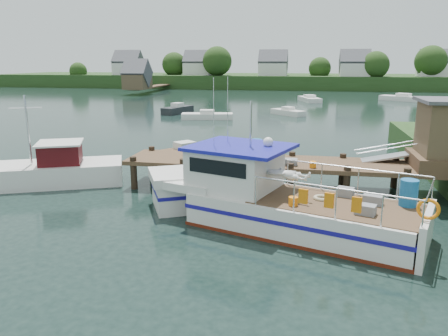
% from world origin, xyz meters
% --- Properties ---
extents(ground_plane, '(160.00, 160.00, 0.00)m').
position_xyz_m(ground_plane, '(0.00, 0.00, 0.00)').
color(ground_plane, black).
extents(far_shore, '(140.00, 42.55, 9.22)m').
position_xyz_m(far_shore, '(0.01, 82.37, 2.10)').
color(far_shore, '#24411A').
rests_on(far_shore, ground).
extents(dock, '(16.60, 3.00, 4.78)m').
position_xyz_m(dock, '(6.51, 0.01, 2.24)').
color(dock, '#4D3724').
rests_on(dock, ground).
extents(lobster_boat, '(11.29, 6.29, 5.52)m').
position_xyz_m(lobster_boat, '(1.33, -4.82, 1.00)').
color(lobster_boat, silver).
rests_on(lobster_boat, ground).
extents(work_boat, '(8.28, 5.22, 4.47)m').
position_xyz_m(work_boat, '(-10.31, -1.45, 0.71)').
color(work_boat, silver).
rests_on(work_boat, ground).
extents(moored_rowboat, '(3.64, 3.96, 1.17)m').
position_xyz_m(moored_rowboat, '(-4.78, 5.27, 0.43)').
color(moored_rowboat, '#4D3724').
rests_on(moored_rowboat, ground).
extents(moored_far, '(7.12, 5.64, 1.18)m').
position_xyz_m(moored_far, '(17.24, 51.50, 0.44)').
color(moored_far, silver).
rests_on(moored_far, ground).
extents(moored_a, '(5.66, 2.81, 1.00)m').
position_xyz_m(moored_a, '(-7.80, 24.79, 0.37)').
color(moored_a, silver).
rests_on(moored_a, ground).
extents(moored_b, '(4.20, 4.02, 0.96)m').
position_xyz_m(moored_b, '(0.51, 29.96, 0.36)').
color(moored_b, silver).
rests_on(moored_b, ground).
extents(moored_d, '(3.75, 6.38, 1.03)m').
position_xyz_m(moored_d, '(2.96, 47.82, 0.38)').
color(moored_d, silver).
rests_on(moored_d, ground).
extents(moored_e, '(2.97, 4.81, 1.26)m').
position_xyz_m(moored_e, '(-12.40, 29.17, 0.47)').
color(moored_e, black).
rests_on(moored_e, ground).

